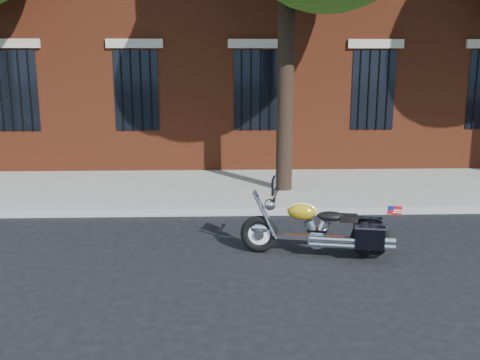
{
  "coord_description": "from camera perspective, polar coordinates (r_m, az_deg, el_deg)",
  "views": [
    {
      "loc": [
        -0.85,
        -8.6,
        2.9
      ],
      "look_at": [
        -0.54,
        0.8,
        0.82
      ],
      "focal_mm": 40.0,
      "sensor_mm": 36.0,
      "label": 1
    }
  ],
  "objects": [
    {
      "name": "sidewalk",
      "position": [
        12.22,
        2.14,
        -0.91
      ],
      "size": [
        40.0,
        3.6,
        0.15
      ],
      "primitive_type": "cube",
      "color": "gray",
      "rests_on": "ground"
    },
    {
      "name": "ground",
      "position": [
        9.12,
        3.57,
        -6.12
      ],
      "size": [
        120.0,
        120.0,
        0.0
      ],
      "primitive_type": "plane",
      "color": "black",
      "rests_on": "ground"
    },
    {
      "name": "curb",
      "position": [
        10.41,
        2.86,
        -3.31
      ],
      "size": [
        40.0,
        0.16,
        0.15
      ],
      "primitive_type": "cube",
      "color": "gray",
      "rests_on": "ground"
    },
    {
      "name": "motorcycle",
      "position": [
        8.23,
        8.73,
        -5.34
      ],
      "size": [
        2.29,
        0.95,
        1.19
      ],
      "rotation": [
        0.0,
        0.0,
        -0.19
      ],
      "color": "black",
      "rests_on": "ground"
    }
  ]
}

